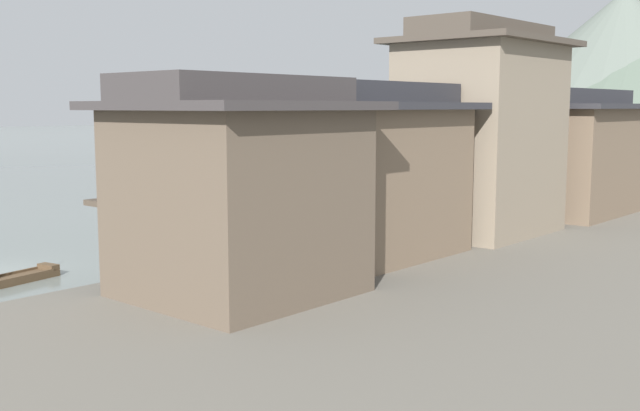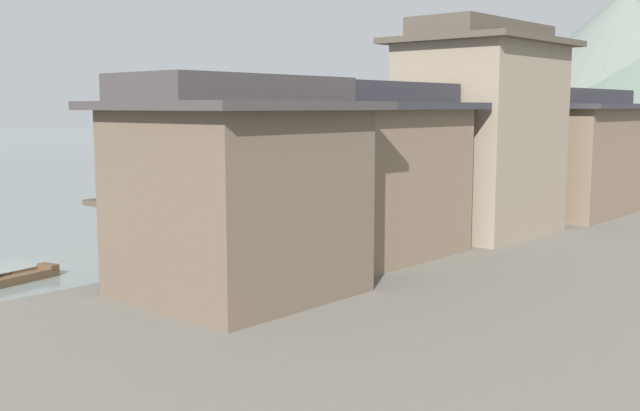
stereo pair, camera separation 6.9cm
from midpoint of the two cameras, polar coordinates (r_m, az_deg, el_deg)
name	(u,v)px [view 2 (the right image)]	position (r m, az deg, el deg)	size (l,w,h in m)	color
boat_moored_nearest	(300,244)	(32.45, -1.43, -2.94)	(1.34, 4.50, 0.52)	#232326
boat_moored_second	(561,194)	(53.96, 17.79, 0.84)	(1.24, 3.60, 0.42)	#423328
boat_moored_third	(362,199)	(47.55, 3.24, 0.47)	(4.37, 2.81, 0.72)	brown
boat_moored_far	(588,186)	(59.22, 19.60, 1.37)	(1.44, 3.77, 0.56)	#33281E
boat_midriver_drifting	(630,171)	(75.80, 22.39, 2.44)	(3.47, 2.60, 0.39)	brown
boat_midriver_upstream	(633,178)	(66.46, 22.57, 1.90)	(1.37, 3.85, 0.70)	brown
boat_upstream_distant	(216,265)	(28.64, -7.75, -4.50)	(1.12, 3.93, 0.38)	#232326
house_waterfront_nearest	(237,189)	(21.34, -6.19, 1.27)	(6.55, 6.52, 6.14)	brown
house_waterfront_second	(375,172)	(26.92, 4.22, 2.57)	(5.49, 7.05, 6.14)	#75604C
house_waterfront_tall	(480,131)	(32.42, 12.05, 5.55)	(6.09, 7.17, 8.74)	gray
house_waterfront_narrow	(567,153)	(39.80, 18.21, 3.77)	(6.61, 8.37, 6.14)	#75604C
stone_bridge	(632,138)	(82.78, 22.52, 4.72)	(22.19, 2.40, 4.54)	gray
hill_far_west	(637,88)	(134.01, 22.79, 8.14)	(54.71, 54.71, 17.96)	#5B6B5B
hill_far_east	(623,67)	(141.48, 21.88, 9.70)	(60.82, 60.82, 25.74)	slate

